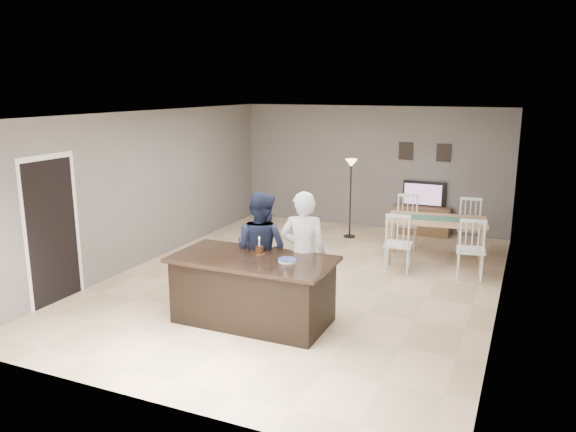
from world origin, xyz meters
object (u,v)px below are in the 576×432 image
at_px(birthday_cake, 259,250).
at_px(dining_table, 436,226).
at_px(television, 423,194).
at_px(plate_stack, 287,260).
at_px(floor_lamp, 351,177).
at_px(woman, 303,253).
at_px(kitchen_island, 253,289).
at_px(man, 261,250).
at_px(tv_console, 421,220).

xyz_separation_m(birthday_cake, dining_table, (1.80, 3.48, -0.29)).
bearing_deg(television, plate_stack, 82.82).
xyz_separation_m(plate_stack, floor_lamp, (-0.63, 4.69, 0.36)).
bearing_deg(floor_lamp, woman, -81.35).
bearing_deg(birthday_cake, television, 77.60).
height_order(kitchen_island, television, television).
relative_size(birthday_cake, dining_table, 0.11).
distance_m(woman, man, 0.65).
height_order(television, birthday_cake, birthday_cake).
bearing_deg(birthday_cake, floor_lamp, 91.76).
bearing_deg(woman, man, -18.63).
xyz_separation_m(television, dining_table, (0.60, -1.96, -0.20)).
height_order(television, plate_stack, television).
xyz_separation_m(television, birthday_cake, (-1.20, -5.45, 0.09)).
distance_m(television, dining_table, 2.06).
bearing_deg(floor_lamp, dining_table, -28.13).
relative_size(man, floor_lamp, 1.02).
distance_m(television, woman, 5.14).
bearing_deg(dining_table, kitchen_island, -123.09).
bearing_deg(man, dining_table, -113.47).
relative_size(plate_stack, floor_lamp, 0.14).
distance_m(television, plate_stack, 5.66).
relative_size(kitchen_island, plate_stack, 8.97).
xyz_separation_m(tv_console, floor_lamp, (-1.34, -0.86, 0.98)).
xyz_separation_m(woman, man, (-0.65, 0.00, -0.03)).
bearing_deg(woman, birthday_cake, 17.16).
bearing_deg(floor_lamp, television, 34.82).
height_order(woman, floor_lamp, woman).
xyz_separation_m(woman, dining_table, (1.30, 3.13, -0.20)).
relative_size(woman, birthday_cake, 7.37).
relative_size(television, floor_lamp, 0.55).
relative_size(dining_table, floor_lamp, 1.28).
bearing_deg(woman, dining_table, -131.25).
height_order(man, birthday_cake, man).
distance_m(man, floor_lamp, 4.18).
relative_size(kitchen_island, woman, 1.24).
height_order(kitchen_island, plate_stack, plate_stack).
xyz_separation_m(kitchen_island, tv_console, (1.20, 5.57, -0.15)).
relative_size(television, woman, 0.53).
bearing_deg(dining_table, man, -128.96).
distance_m(kitchen_island, man, 0.69).
bearing_deg(floor_lamp, kitchen_island, -88.35).
bearing_deg(kitchen_island, man, 105.30).
relative_size(tv_console, man, 0.71).
relative_size(tv_console, television, 1.31).
distance_m(kitchen_island, birthday_cake, 0.54).
relative_size(woman, floor_lamp, 1.05).
height_order(dining_table, floor_lamp, floor_lamp).
xyz_separation_m(man, floor_lamp, (0.01, 4.16, 0.44)).
bearing_deg(woman, kitchen_island, 29.25).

